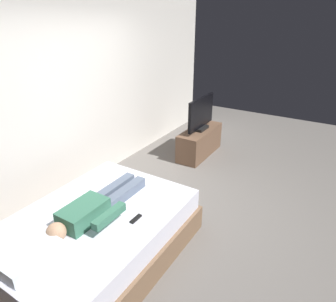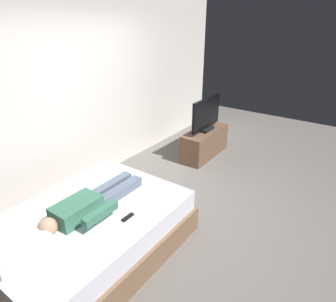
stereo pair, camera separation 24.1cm
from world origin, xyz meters
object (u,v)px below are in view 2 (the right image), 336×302
person (88,205)px  tv (206,115)px  pillow (19,249)px  remote (128,217)px  bed (89,233)px  tv_stand (205,143)px

person → tv: size_ratio=1.43×
person → pillow: bearing=179.5°
pillow → person: (0.75, -0.01, 0.02)m
remote → bed: bearing=113.7°
tv → remote: bearing=-167.2°
person → remote: bearing=-69.5°
person → tv: bearing=4.3°
bed → tv_stand: bearing=4.1°
pillow → remote: size_ratio=3.20×
tv_stand → pillow: bearing=-176.7°
tv → person: bearing=-175.7°
remote → tv_stand: bearing=12.8°
remote → tv: size_ratio=0.17×
bed → remote: size_ratio=13.84×
bed → pillow: pillow is taller
bed → tv_stand: 2.91m
tv → pillow: bearing=-176.7°
tv_stand → remote: bearing=-167.2°
remote → tv: 2.80m
tv → bed: bearing=-175.9°
bed → pillow: bearing=-180.0°
tv_stand → tv: 0.53m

